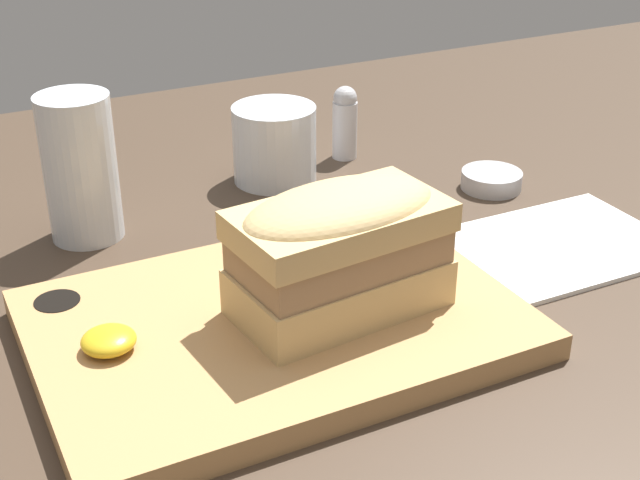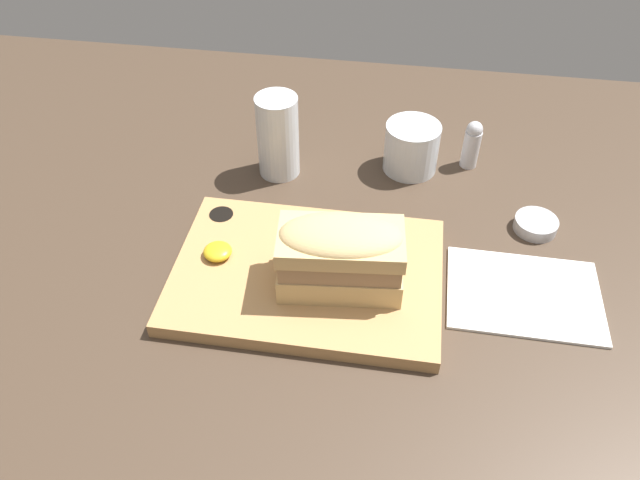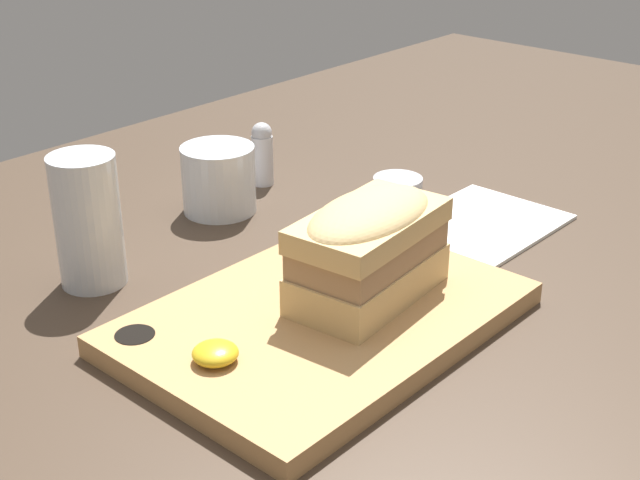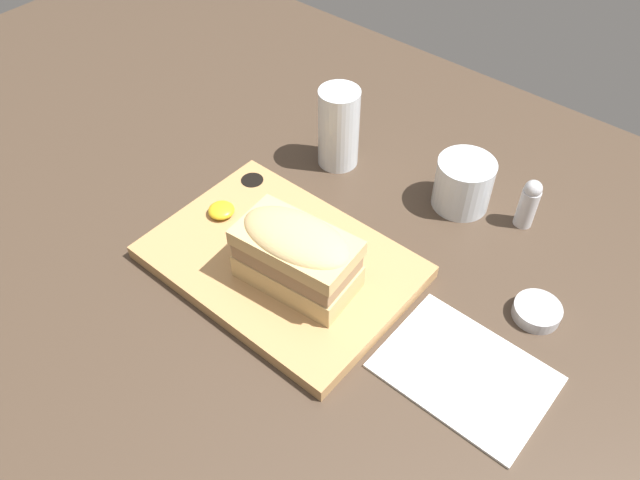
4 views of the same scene
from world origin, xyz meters
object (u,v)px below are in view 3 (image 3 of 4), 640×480
object	(u,v)px
water_glass	(89,229)
condiment_dish	(398,185)
napkin	(478,226)
wine_glass	(219,181)
salt_shaker	(262,153)
serving_board	(321,318)
sandwich	(369,245)

from	to	relation	value
water_glass	condiment_dish	size ratio (longest dim) A/B	2.17
condiment_dish	napkin	bearing A→B (deg)	-100.89
water_glass	wine_glass	xyz separation A→B (cm)	(19.08, 3.76, -1.95)
wine_glass	salt_shaker	distance (cm)	8.99
serving_board	sandwich	xyz separation A→B (cm)	(4.25, -1.51, 5.79)
napkin	serving_board	bearing A→B (deg)	-176.84
water_glass	salt_shaker	world-z (taller)	water_glass
serving_board	wine_glass	world-z (taller)	wine_glass
sandwich	wine_glass	size ratio (longest dim) A/B	1.88
water_glass	wine_glass	bearing A→B (deg)	11.16
sandwich	napkin	xyz separation A→B (cm)	(22.09, 2.96, -6.55)
napkin	condiment_dish	bearing A→B (deg)	79.11
wine_glass	condiment_dish	xyz separation A→B (cm)	(17.37, -11.18, -2.56)
wine_glass	napkin	size ratio (longest dim) A/B	0.44
serving_board	sandwich	bearing A→B (deg)	-19.53
serving_board	condiment_dish	distance (cm)	31.87
salt_shaker	sandwich	bearing A→B (deg)	-118.96
water_glass	serving_board	bearing A→B (deg)	-70.00
sandwich	napkin	world-z (taller)	sandwich
condiment_dish	water_glass	bearing A→B (deg)	168.50
serving_board	sandwich	size ratio (longest dim) A/B	2.17
wine_glass	condiment_dish	world-z (taller)	wine_glass
napkin	salt_shaker	distance (cm)	26.64
sandwich	condiment_dish	xyz separation A→B (cm)	(24.46, 15.32, -5.90)
salt_shaker	wine_glass	bearing A→B (deg)	-166.48
napkin	wine_glass	bearing A→B (deg)	122.48
sandwich	water_glass	distance (cm)	25.74
wine_glass	salt_shaker	xyz separation A→B (cm)	(8.73, 2.10, 0.44)
napkin	sandwich	bearing A→B (deg)	-172.36
condiment_dish	wine_glass	bearing A→B (deg)	147.23
wine_glass	water_glass	bearing A→B (deg)	-168.84
napkin	salt_shaker	world-z (taller)	salt_shaker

